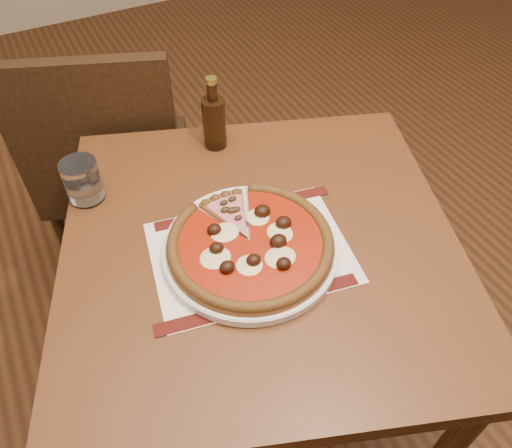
{
  "coord_description": "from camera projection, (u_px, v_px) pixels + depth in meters",
  "views": [
    {
      "loc": [
        -1.15,
        -0.46,
        1.52
      ],
      "look_at": [
        -0.83,
        0.14,
        0.78
      ],
      "focal_mm": 35.0,
      "sensor_mm": 36.0,
      "label": 1
    }
  ],
  "objects": [
    {
      "name": "table",
      "position": [
        260.0,
        271.0,
        1.09
      ],
      "size": [
        1.03,
        1.03,
        0.75
      ],
      "rotation": [
        0.0,
        0.0,
        -0.35
      ],
      "color": "brown",
      "rests_on": "ground"
    },
    {
      "name": "chair_far",
      "position": [
        112.0,
        162.0,
        1.52
      ],
      "size": [
        0.57,
        0.57,
        0.93
      ],
      "rotation": [
        0.0,
        0.0,
        2.77
      ],
      "color": "black",
      "rests_on": "ground"
    },
    {
      "name": "placemat",
      "position": [
        251.0,
        252.0,
        0.99
      ],
      "size": [
        0.43,
        0.34,
        0.0
      ],
      "primitive_type": "cube",
      "rotation": [
        0.0,
        0.0,
        -0.18
      ],
      "color": "white",
      "rests_on": "table"
    },
    {
      "name": "plate",
      "position": [
        251.0,
        249.0,
        0.98
      ],
      "size": [
        0.35,
        0.35,
        0.02
      ],
      "primitive_type": "cylinder",
      "color": "white",
      "rests_on": "placemat"
    },
    {
      "name": "pizza",
      "position": [
        251.0,
        242.0,
        0.97
      ],
      "size": [
        0.33,
        0.33,
        0.04
      ],
      "color": "#A05A26",
      "rests_on": "plate"
    },
    {
      "name": "ham_slice",
      "position": [
        233.0,
        216.0,
        1.02
      ],
      "size": [
        0.1,
        0.14,
        0.02
      ],
      "rotation": [
        0.0,
        0.0,
        1.55
      ],
      "color": "#A05A26",
      "rests_on": "plate"
    },
    {
      "name": "water_glass",
      "position": [
        83.0,
        181.0,
        1.06
      ],
      "size": [
        0.1,
        0.1,
        0.1
      ],
      "primitive_type": "cylinder",
      "rotation": [
        0.0,
        0.0,
        -0.4
      ],
      "color": "white",
      "rests_on": "table"
    },
    {
      "name": "bottle",
      "position": [
        214.0,
        120.0,
        1.17
      ],
      "size": [
        0.05,
        0.05,
        0.18
      ],
      "color": "#37200D",
      "rests_on": "table"
    }
  ]
}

